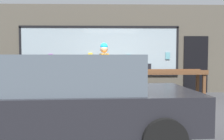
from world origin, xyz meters
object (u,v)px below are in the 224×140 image
Objects in this scene: display_table_left at (67,77)px; sandwich_board_sign at (5,85)px; small_dog at (88,94)px; display_table_right at (162,75)px; parked_car at (67,97)px; person_browsing at (104,67)px.

display_table_left is 1.99m from sandwich_board_sign.
small_dog is at bearing -49.56° from display_table_left.
display_table_right is at bearing -12.55° from sandwich_board_sign.
parked_car reaches higher than sandwich_board_sign.
display_table_right is 4.50× the size of small_dog.
display_table_right is 0.67× the size of parked_car.
sandwich_board_sign reaches higher than small_dog.
display_table_right reaches higher than sandwich_board_sign.
small_dog is (-0.46, -0.22, -0.75)m from person_browsing.
person_browsing reaches higher than parked_car.
display_table_left is at bearing -12.34° from sandwich_board_sign.
display_table_right is 5.03m from sandwich_board_sign.
display_table_right is 1.57× the size of person_browsing.
display_table_right is at bearing -0.03° from display_table_left.
small_dog is (0.72, -0.84, -0.41)m from display_table_left.
display_table_right is 2.52m from small_dog.
parked_car reaches higher than display_table_left.
sandwich_board_sign is (-1.97, -0.01, -0.24)m from display_table_left.
sandwich_board_sign is (-3.15, 0.61, -0.59)m from person_browsing.
sandwich_board_sign is (-2.69, 0.83, 0.17)m from small_dog.
sandwich_board_sign is at bearing -179.89° from display_table_right.
display_table_right is (3.05, -0.00, 0.05)m from display_table_left.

